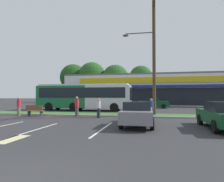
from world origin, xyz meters
name	(u,v)px	position (x,y,z in m)	size (l,w,h in m)	color
grass_median	(119,115)	(0.00, 14.00, 0.06)	(56.00, 2.20, 0.12)	#386B28
curb_lip	(117,116)	(0.00, 12.78, 0.06)	(56.00, 0.24, 0.12)	#99968C
parking_stripe_1	(35,130)	(-3.15, 5.78, 0.00)	(0.12, 4.80, 0.01)	silver
parking_stripe_2	(103,129)	(0.27, 6.90, 0.00)	(0.12, 4.80, 0.01)	silver
lot_arrow	(12,139)	(-2.88, 3.78, 0.00)	(0.70, 1.60, 0.01)	beige
storefront_building	(149,90)	(2.79, 36.17, 2.94)	(31.89, 13.68, 5.88)	silver
tree_far_left	(73,77)	(-18.45, 46.86, 7.05)	(7.54, 7.54, 10.83)	#473323
tree_left	(92,76)	(-12.37, 45.07, 7.24)	(7.24, 7.24, 10.87)	#473323
tree_mid_left	(115,78)	(-5.93, 44.81, 6.48)	(6.89, 6.89, 9.93)	#473323
tree_mid	(141,77)	(0.74, 44.06, 6.48)	(5.77, 5.77, 9.39)	#473323
utility_pole	(152,54)	(3.07, 14.28, 5.64)	(3.03, 2.40, 10.59)	#4C3826
city_bus	(84,96)	(-5.25, 19.09, 1.76)	(11.73, 2.66, 3.25)	#196638
bus_stop_bench	(35,110)	(-7.30, 12.00, 0.50)	(1.60, 0.45, 0.95)	brown
car_1	(66,102)	(-10.43, 25.02, 0.75)	(4.41, 2.00, 1.45)	silver
car_2	(138,113)	(2.08, 8.41, 0.75)	(1.87, 4.52, 1.45)	slate
car_3	(223,115)	(6.70, 8.05, 0.76)	(1.89, 4.45, 1.49)	#0C3F1E
car_4	(153,103)	(3.37, 25.37, 0.76)	(4.32, 1.93, 1.46)	#0C3F1E
pedestrian_near_bench	(99,108)	(-1.32, 11.76, 0.80)	(0.32, 0.32, 1.60)	#1E2338
pedestrian_by_pole	(151,108)	(2.92, 12.15, 0.80)	(0.32, 0.32, 1.59)	black
pedestrian_mid	(77,106)	(-3.45, 12.34, 0.88)	(0.35, 0.35, 1.75)	#47423D
pedestrian_far	(19,106)	(-8.97, 12.05, 0.85)	(0.34, 0.34, 1.69)	#726651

